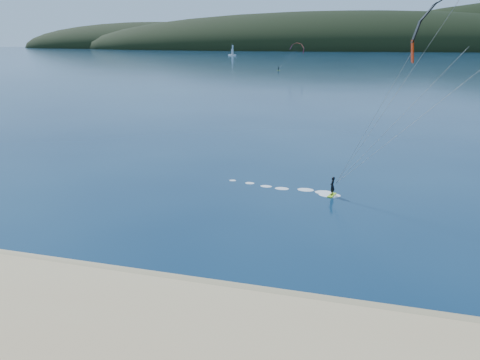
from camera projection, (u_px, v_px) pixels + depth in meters
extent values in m
plane|color=#08203E|center=(157.00, 335.00, 22.29)|extent=(1800.00, 1800.00, 0.00)
cube|color=#978458|center=(191.00, 288.00, 26.42)|extent=(220.00, 2.50, 0.10)
ellipsoid|color=black|center=(335.00, 50.00, 698.79)|extent=(840.00, 280.00, 110.00)
ellipsoid|color=black|center=(153.00, 48.00, 839.85)|extent=(520.00, 220.00, 90.00)
cube|color=#B5F21C|center=(332.00, 195.00, 42.31)|extent=(0.75, 1.44, 0.08)
imported|color=black|center=(332.00, 186.00, 42.05)|extent=(0.54, 0.70, 1.70)
cylinder|color=gray|center=(395.00, 123.00, 37.43)|extent=(0.02, 0.02, 15.17)
cube|color=#B5F21C|center=(279.00, 70.00, 217.06)|extent=(1.27, 1.31, 0.08)
imported|color=black|center=(279.00, 68.00, 216.81)|extent=(1.04, 1.04, 1.70)
cylinder|color=gray|center=(288.00, 59.00, 212.84)|extent=(0.02, 0.02, 12.05)
cube|color=white|center=(232.00, 55.00, 427.68)|extent=(7.77, 4.39, 1.29)
cylinder|color=white|center=(232.00, 49.00, 426.22)|extent=(0.18, 0.18, 10.17)
cube|color=white|center=(233.00, 49.00, 427.40)|extent=(0.73, 2.32, 7.39)
cube|color=white|center=(232.00, 51.00, 425.37)|extent=(0.57, 1.79, 4.62)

